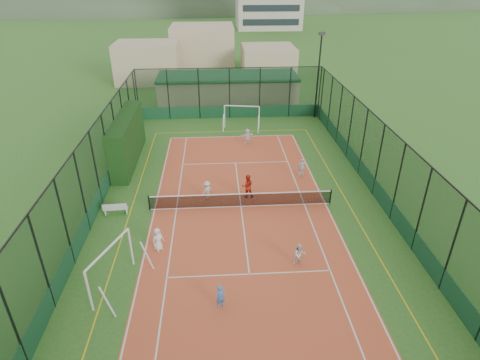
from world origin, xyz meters
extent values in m
plane|color=#326322|center=(0.00, 0.00, 0.00)|extent=(300.00, 300.00, 0.00)
cube|color=#C15A2A|center=(0.00, 0.00, 0.01)|extent=(11.17, 23.97, 0.01)
cube|color=black|center=(-8.30, 7.41, 1.82)|extent=(1.24, 8.30, 3.63)
imported|color=white|center=(-4.75, -4.09, 0.68)|extent=(0.78, 0.76, 1.35)
imported|color=#4A82D1|center=(-1.47, -8.48, 0.62)|extent=(0.52, 0.44, 1.22)
imported|color=silver|center=(2.61, -5.81, 0.64)|extent=(0.65, 0.52, 1.26)
imported|color=silver|center=(-2.16, 1.20, 0.63)|extent=(0.90, 0.89, 1.24)
imported|color=white|center=(4.68, 3.87, 0.72)|extent=(0.86, 0.43, 1.42)
imported|color=white|center=(1.23, 10.28, 0.67)|extent=(1.28, 0.78, 1.31)
imported|color=red|center=(0.51, 1.20, 0.82)|extent=(0.81, 0.65, 1.62)
sphere|color=#CCE033|center=(1.83, 1.83, 0.04)|extent=(0.07, 0.07, 0.07)
sphere|color=#CCE033|center=(-1.54, 1.23, 0.04)|extent=(0.07, 0.07, 0.07)
sphere|color=#CCE033|center=(-1.53, 1.49, 0.04)|extent=(0.07, 0.07, 0.07)
sphere|color=#CCE033|center=(2.98, 1.89, 0.04)|extent=(0.07, 0.07, 0.07)
sphere|color=#CCE033|center=(-2.56, 0.82, 0.04)|extent=(0.07, 0.07, 0.07)
sphere|color=#CCE033|center=(3.14, 1.53, 0.04)|extent=(0.07, 0.07, 0.07)
sphere|color=#CCE033|center=(0.98, 0.85, 0.04)|extent=(0.07, 0.07, 0.07)
camera|label=1|loc=(-1.47, -21.79, 13.69)|focal=30.00mm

